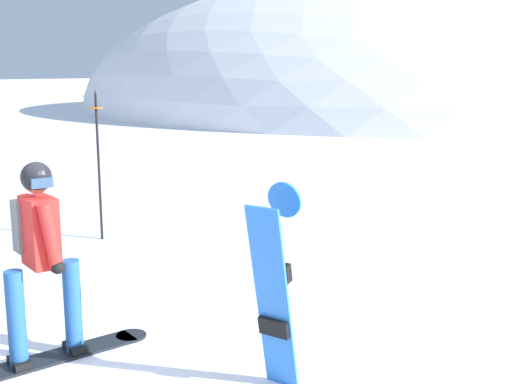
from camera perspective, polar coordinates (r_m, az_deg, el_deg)
name	(u,v)px	position (r m, az deg, el deg)	size (l,w,h in m)	color
ground_plane	(36,383)	(5.52, -19.18, -15.91)	(300.00, 300.00, 0.00)	white
ridge_peak_main	(372,110)	(40.41, 10.43, 7.28)	(37.05, 33.34, 16.13)	white
ridge_peak_far	(214,96)	(60.82, -3.78, 8.59)	(20.27, 18.25, 10.03)	white
snowboarder_main	(40,256)	(5.58, -18.86, -5.49)	(0.78, 1.76, 1.71)	black
spare_snowboard	(275,289)	(4.80, 1.69, -8.72)	(0.28, 0.37, 1.63)	blue
piste_marker_near	(98,156)	(9.36, -14.03, 3.20)	(0.20, 0.20, 2.18)	black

